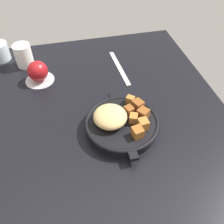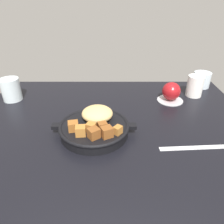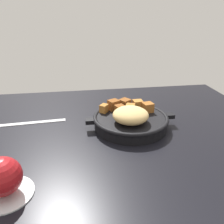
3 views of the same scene
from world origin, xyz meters
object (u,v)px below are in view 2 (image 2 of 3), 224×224
(cast_iron_skillet, at_px, (94,126))
(white_creamer_pitcher, at_px, (194,86))
(red_apple, at_px, (170,91))
(water_glass_short, at_px, (201,80))
(butter_knife, at_px, (197,147))
(water_glass_tall, at_px, (10,89))

(cast_iron_skillet, relative_size, white_creamer_pitcher, 2.99)
(red_apple, relative_size, water_glass_short, 0.95)
(red_apple, distance_m, butter_knife, 0.30)
(cast_iron_skillet, distance_m, water_glass_short, 0.60)
(cast_iron_skillet, bearing_deg, white_creamer_pitcher, 34.76)
(water_glass_short, bearing_deg, cast_iron_skillet, -141.19)
(butter_knife, bearing_deg, water_glass_short, 65.99)
(cast_iron_skillet, xyz_separation_m, butter_knife, (0.30, -0.07, -0.03))
(butter_knife, bearing_deg, cast_iron_skillet, 162.77)
(white_creamer_pitcher, height_order, water_glass_tall, water_glass_tall)
(cast_iron_skillet, height_order, butter_knife, cast_iron_skillet)
(butter_knife, distance_m, water_glass_short, 0.48)
(white_creamer_pitcher, distance_m, water_glass_short, 0.12)
(red_apple, distance_m, water_glass_short, 0.23)
(white_creamer_pitcher, relative_size, water_glass_tall, 0.97)
(white_creamer_pitcher, xyz_separation_m, water_glass_short, (0.07, 0.10, -0.01))
(water_glass_tall, bearing_deg, water_glass_short, 9.44)
(red_apple, bearing_deg, water_glass_short, 39.77)
(butter_knife, bearing_deg, white_creamer_pitcher, 70.33)
(butter_knife, distance_m, water_glass_tall, 0.73)
(white_creamer_pitcher, bearing_deg, red_apple, -155.88)
(cast_iron_skillet, bearing_deg, water_glass_short, 38.81)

